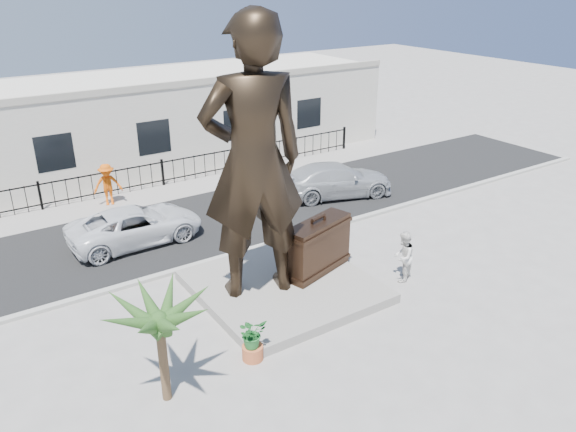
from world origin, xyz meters
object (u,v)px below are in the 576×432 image
object	(u,v)px
tourist	(403,257)
car_white	(136,225)
suitcase	(318,247)
statue	(253,161)

from	to	relation	value
tourist	car_white	world-z (taller)	tourist
tourist	car_white	bearing A→B (deg)	-80.93
suitcase	car_white	xyz separation A→B (m)	(-4.03, 5.97, -0.49)
suitcase	statue	bearing A→B (deg)	160.09
suitcase	car_white	distance (m)	7.22
tourist	car_white	distance (m)	9.86
car_white	statue	bearing A→B (deg)	-164.03
suitcase	tourist	bearing A→B (deg)	-51.74
statue	car_white	bearing A→B (deg)	-58.71
statue	suitcase	bearing A→B (deg)	-169.03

